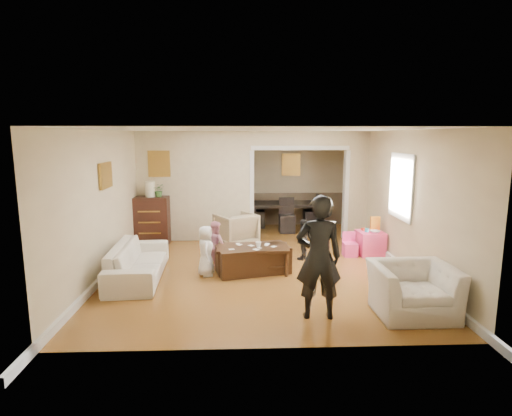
{
  "coord_description": "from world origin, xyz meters",
  "views": [
    {
      "loc": [
        -0.32,
        -8.08,
        2.5
      ],
      "look_at": [
        0.0,
        0.2,
        1.05
      ],
      "focal_mm": 29.16,
      "sensor_mm": 36.0,
      "label": 1
    }
  ],
  "objects_px": {
    "armchair_front": "(413,290)",
    "child_toddler": "(303,239)",
    "coffee_cup": "(258,244)",
    "play_table": "(370,243)",
    "dining_table": "(284,215)",
    "dresser": "(152,220)",
    "table_lamp": "(150,189)",
    "coffee_table": "(253,259)",
    "cyan_cup": "(367,230)",
    "adult_person": "(319,257)",
    "child_kneel_b": "(216,244)",
    "sofa": "(138,261)",
    "armchair_back": "(236,229)",
    "child_kneel_a": "(206,251)"
  },
  "relations": [
    {
      "from": "play_table",
      "to": "dining_table",
      "type": "xyz_separation_m",
      "value": [
        -1.53,
        2.75,
        0.1
      ]
    },
    {
      "from": "child_kneel_b",
      "to": "sofa",
      "type": "bearing_deg",
      "value": 77.4
    },
    {
      "from": "armchair_back",
      "to": "dresser",
      "type": "bearing_deg",
      "value": -37.99
    },
    {
      "from": "armchair_front",
      "to": "child_toddler",
      "type": "bearing_deg",
      "value": 112.51
    },
    {
      "from": "child_kneel_b",
      "to": "child_toddler",
      "type": "relative_size",
      "value": 1.08
    },
    {
      "from": "armchair_front",
      "to": "dining_table",
      "type": "distance_m",
      "value": 5.85
    },
    {
      "from": "dining_table",
      "to": "child_kneel_b",
      "type": "distance_m",
      "value": 3.89
    },
    {
      "from": "coffee_table",
      "to": "child_toddler",
      "type": "bearing_deg",
      "value": 35.54
    },
    {
      "from": "coffee_table",
      "to": "armchair_back",
      "type": "bearing_deg",
      "value": 99.8
    },
    {
      "from": "coffee_cup",
      "to": "child_toddler",
      "type": "height_order",
      "value": "child_toddler"
    },
    {
      "from": "coffee_cup",
      "to": "cyan_cup",
      "type": "relative_size",
      "value": 1.35
    },
    {
      "from": "cyan_cup",
      "to": "child_toddler",
      "type": "distance_m",
      "value": 1.4
    },
    {
      "from": "dresser",
      "to": "table_lamp",
      "type": "bearing_deg",
      "value": 0.0
    },
    {
      "from": "sofa",
      "to": "armchair_back",
      "type": "height_order",
      "value": "armchair_back"
    },
    {
      "from": "adult_person",
      "to": "table_lamp",
      "type": "bearing_deg",
      "value": -51.5
    },
    {
      "from": "table_lamp",
      "to": "adult_person",
      "type": "xyz_separation_m",
      "value": [
        3.13,
        -4.12,
        -0.42
      ]
    },
    {
      "from": "coffee_table",
      "to": "dining_table",
      "type": "xyz_separation_m",
      "value": [
        0.99,
        3.8,
        0.1
      ]
    },
    {
      "from": "dining_table",
      "to": "child_kneel_a",
      "type": "xyz_separation_m",
      "value": [
        -1.84,
        -3.95,
        0.11
      ]
    },
    {
      "from": "coffee_cup",
      "to": "child_kneel_b",
      "type": "bearing_deg",
      "value": 156.37
    },
    {
      "from": "coffee_table",
      "to": "child_kneel_b",
      "type": "relative_size",
      "value": 1.44
    },
    {
      "from": "sofa",
      "to": "coffee_table",
      "type": "distance_m",
      "value": 2.05
    },
    {
      "from": "coffee_cup",
      "to": "play_table",
      "type": "distance_m",
      "value": 2.68
    },
    {
      "from": "table_lamp",
      "to": "coffee_cup",
      "type": "xyz_separation_m",
      "value": [
        2.39,
        -2.2,
        -0.75
      ]
    },
    {
      "from": "adult_person",
      "to": "child_kneel_b",
      "type": "distance_m",
      "value": 2.77
    },
    {
      "from": "armchair_back",
      "to": "cyan_cup",
      "type": "height_order",
      "value": "armchair_back"
    },
    {
      "from": "coffee_cup",
      "to": "adult_person",
      "type": "bearing_deg",
      "value": -69.05
    },
    {
      "from": "coffee_cup",
      "to": "child_toddler",
      "type": "xyz_separation_m",
      "value": [
        0.95,
        0.8,
        -0.12
      ]
    },
    {
      "from": "dresser",
      "to": "child_toddler",
      "type": "xyz_separation_m",
      "value": [
        3.34,
        -1.4,
        -0.13
      ]
    },
    {
      "from": "dresser",
      "to": "child_kneel_b",
      "type": "xyz_separation_m",
      "value": [
        1.59,
        -1.85,
        -0.1
      ]
    },
    {
      "from": "coffee_table",
      "to": "play_table",
      "type": "height_order",
      "value": "play_table"
    },
    {
      "from": "sofa",
      "to": "armchair_front",
      "type": "bearing_deg",
      "value": -114.68
    },
    {
      "from": "table_lamp",
      "to": "coffee_cup",
      "type": "relative_size",
      "value": 3.34
    },
    {
      "from": "table_lamp",
      "to": "child_kneel_b",
      "type": "height_order",
      "value": "table_lamp"
    },
    {
      "from": "coffee_cup",
      "to": "dining_table",
      "type": "distance_m",
      "value": 3.96
    },
    {
      "from": "dresser",
      "to": "child_kneel_a",
      "type": "height_order",
      "value": "dresser"
    },
    {
      "from": "adult_person",
      "to": "cyan_cup",
      "type": "bearing_deg",
      "value": -116.71
    },
    {
      "from": "cyan_cup",
      "to": "child_kneel_a",
      "type": "relative_size",
      "value": 0.09
    },
    {
      "from": "sofa",
      "to": "play_table",
      "type": "distance_m",
      "value": 4.74
    },
    {
      "from": "armchair_back",
      "to": "dining_table",
      "type": "relative_size",
      "value": 0.42
    },
    {
      "from": "table_lamp",
      "to": "adult_person",
      "type": "bearing_deg",
      "value": -52.85
    },
    {
      "from": "table_lamp",
      "to": "play_table",
      "type": "height_order",
      "value": "table_lamp"
    },
    {
      "from": "dresser",
      "to": "child_kneel_a",
      "type": "bearing_deg",
      "value": -58.0
    },
    {
      "from": "dining_table",
      "to": "armchair_back",
      "type": "bearing_deg",
      "value": -130.59
    },
    {
      "from": "adult_person",
      "to": "play_table",
      "type": "bearing_deg",
      "value": -117.78
    },
    {
      "from": "dresser",
      "to": "cyan_cup",
      "type": "xyz_separation_m",
      "value": [
        4.71,
        -1.15,
        -0.01
      ]
    },
    {
      "from": "adult_person",
      "to": "child_kneel_a",
      "type": "distance_m",
      "value": 2.51
    },
    {
      "from": "armchair_front",
      "to": "table_lamp",
      "type": "distance_m",
      "value": 6.13
    },
    {
      "from": "cyan_cup",
      "to": "child_kneel_a",
      "type": "height_order",
      "value": "child_kneel_a"
    },
    {
      "from": "coffee_cup",
      "to": "dining_table",
      "type": "bearing_deg",
      "value": 77.02
    },
    {
      "from": "armchair_back",
      "to": "child_toddler",
      "type": "height_order",
      "value": "child_toddler"
    }
  ]
}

